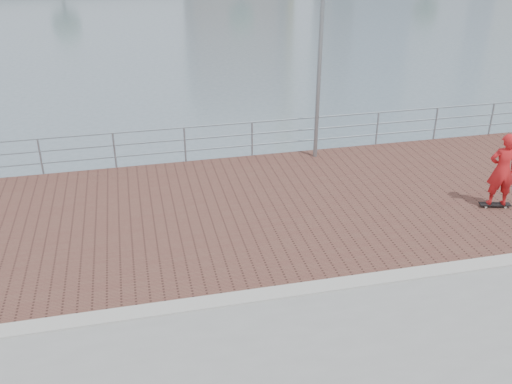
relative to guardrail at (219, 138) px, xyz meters
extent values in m
plane|color=slate|center=(0.00, -7.00, -2.69)|extent=(400.00, 400.00, 0.00)
cube|color=brown|center=(0.00, -3.40, -0.68)|extent=(40.00, 6.80, 0.02)
cube|color=#B7B5AD|center=(0.00, -7.00, -0.66)|extent=(40.00, 0.40, 0.06)
cylinder|color=#8C9EA8|center=(-5.13, 0.00, -0.14)|extent=(0.06, 0.06, 1.10)
cylinder|color=#8C9EA8|center=(-3.08, 0.00, -0.14)|extent=(0.06, 0.06, 1.10)
cylinder|color=#8C9EA8|center=(-1.03, 0.00, -0.14)|extent=(0.06, 0.06, 1.10)
cylinder|color=#8C9EA8|center=(1.03, 0.00, -0.14)|extent=(0.06, 0.06, 1.10)
cylinder|color=#8C9EA8|center=(3.08, 0.00, -0.14)|extent=(0.06, 0.06, 1.10)
cylinder|color=#8C9EA8|center=(5.13, 0.00, -0.14)|extent=(0.06, 0.06, 1.10)
cylinder|color=#8C9EA8|center=(7.18, 0.00, -0.14)|extent=(0.06, 0.06, 1.10)
cylinder|color=#8C9EA8|center=(9.24, 0.00, -0.14)|extent=(0.06, 0.06, 1.10)
cylinder|color=#8C9EA8|center=(0.00, 0.00, 0.41)|extent=(39.00, 0.05, 0.05)
cylinder|color=#8C9EA8|center=(0.00, 0.00, 0.03)|extent=(39.00, 0.05, 0.05)
cylinder|color=#8C9EA8|center=(0.00, 0.00, -0.33)|extent=(39.00, 0.05, 0.05)
cylinder|color=gray|center=(2.90, -0.50, 2.37)|extent=(0.12, 0.12, 6.12)
cube|color=black|center=(6.35, -4.71, -0.60)|extent=(0.80, 0.38, 0.03)
cylinder|color=beige|center=(6.09, -4.72, -0.64)|extent=(0.07, 0.05, 0.06)
cylinder|color=beige|center=(6.58, -4.83, -0.64)|extent=(0.07, 0.05, 0.06)
cylinder|color=beige|center=(6.13, -4.58, -0.64)|extent=(0.07, 0.05, 0.06)
cylinder|color=beige|center=(6.61, -4.70, -0.64)|extent=(0.07, 0.05, 0.06)
imported|color=red|center=(6.35, -4.71, 0.37)|extent=(0.79, 0.61, 1.91)
camera|label=1|loc=(-2.51, -15.90, 6.21)|focal=40.00mm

